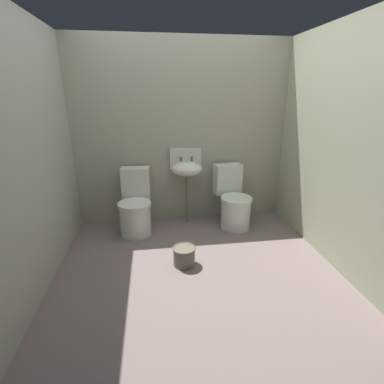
{
  "coord_description": "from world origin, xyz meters",
  "views": [
    {
      "loc": [
        -0.39,
        -2.43,
        1.69
      ],
      "look_at": [
        0.0,
        0.31,
        0.7
      ],
      "focal_mm": 26.3,
      "sensor_mm": 36.0,
      "label": 1
    }
  ],
  "objects_px": {
    "toilet_left": "(136,207)",
    "toilet_right": "(233,202)",
    "sink": "(187,168)",
    "bucket": "(184,256)"
  },
  "relations": [
    {
      "from": "sink",
      "to": "toilet_right",
      "type": "bearing_deg",
      "value": -17.7
    },
    {
      "from": "toilet_left",
      "to": "toilet_right",
      "type": "relative_size",
      "value": 1.0
    },
    {
      "from": "toilet_left",
      "to": "toilet_right",
      "type": "xyz_separation_m",
      "value": [
        1.26,
        0.0,
        0.0
      ]
    },
    {
      "from": "toilet_left",
      "to": "toilet_right",
      "type": "bearing_deg",
      "value": -176.75
    },
    {
      "from": "toilet_left",
      "to": "sink",
      "type": "bearing_deg",
      "value": -161.18
    },
    {
      "from": "toilet_left",
      "to": "sink",
      "type": "xyz_separation_m",
      "value": [
        0.67,
        0.19,
        0.43
      ]
    },
    {
      "from": "toilet_left",
      "to": "toilet_right",
      "type": "height_order",
      "value": "same"
    },
    {
      "from": "toilet_left",
      "to": "bucket",
      "type": "relative_size",
      "value": 3.28
    },
    {
      "from": "bucket",
      "to": "toilet_left",
      "type": "bearing_deg",
      "value": 121.5
    },
    {
      "from": "sink",
      "to": "toilet_left",
      "type": "bearing_deg",
      "value": -164.42
    }
  ]
}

